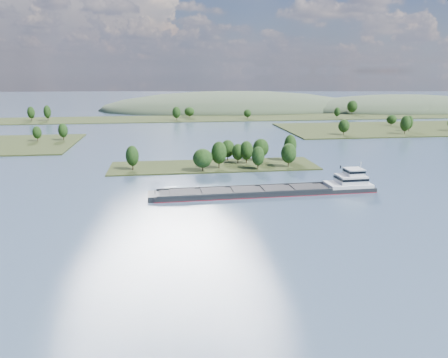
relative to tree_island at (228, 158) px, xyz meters
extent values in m
plane|color=#334358|center=(-6.86, -59.21, -4.11)|extent=(1800.00, 1800.00, 0.00)
cube|color=#262F15|center=(-6.86, 0.79, -4.11)|extent=(100.00, 30.00, 1.20)
cylinder|color=black|center=(12.63, -10.38, -1.76)|extent=(0.50, 0.50, 3.50)
ellipsoid|color=black|center=(12.63, -10.38, 2.68)|extent=(6.07, 6.07, 8.99)
cylinder|color=black|center=(1.43, 11.19, -1.75)|extent=(0.50, 0.50, 3.52)
ellipsoid|color=black|center=(1.43, 11.19, 2.72)|extent=(7.11, 7.11, 9.04)
cylinder|color=black|center=(-5.21, -6.00, -1.42)|extent=(0.50, 0.50, 4.18)
ellipsoid|color=black|center=(-5.21, -6.00, 3.90)|extent=(7.36, 7.36, 10.76)
cylinder|color=black|center=(5.56, 4.24, -1.91)|extent=(0.50, 0.50, 3.21)
ellipsoid|color=black|center=(5.56, 4.24, 2.17)|extent=(6.02, 6.02, 8.25)
cylinder|color=black|center=(-13.36, -10.93, -1.82)|extent=(0.50, 0.50, 3.39)
ellipsoid|color=black|center=(-13.36, -10.93, 2.49)|extent=(9.05, 9.05, 8.71)
cylinder|color=black|center=(-45.38, -3.99, -1.65)|extent=(0.50, 0.50, 3.73)
ellipsoid|color=black|center=(-45.38, -3.99, 3.09)|extent=(6.05, 6.05, 9.59)
cylinder|color=black|center=(9.65, 3.18, -1.66)|extent=(0.50, 0.50, 3.69)
ellipsoid|color=black|center=(9.65, 3.18, 3.03)|extent=(6.71, 6.71, 9.50)
cylinder|color=black|center=(33.04, 7.08, -1.32)|extent=(0.50, 0.50, 4.39)
ellipsoid|color=black|center=(33.04, 7.08, 4.26)|extent=(6.49, 6.49, 11.29)
cylinder|color=black|center=(28.14, -7.41, -1.66)|extent=(0.50, 0.50, 3.71)
ellipsoid|color=black|center=(28.14, -7.41, 3.05)|extent=(7.46, 7.46, 9.53)
cylinder|color=black|center=(18.31, 9.45, -1.67)|extent=(0.50, 0.50, 3.68)
ellipsoid|color=black|center=(18.31, 9.45, 3.02)|extent=(8.26, 8.26, 9.47)
cylinder|color=black|center=(-96.60, 92.11, -1.48)|extent=(0.50, 0.50, 3.67)
ellipsoid|color=black|center=(-96.60, 92.11, 3.18)|extent=(6.24, 6.24, 9.43)
cylinder|color=black|center=(-112.52, 90.08, -1.71)|extent=(0.50, 0.50, 3.20)
ellipsoid|color=black|center=(-112.52, 90.08, 2.37)|extent=(5.75, 5.75, 8.24)
cylinder|color=black|center=(96.92, 90.96, -1.51)|extent=(0.50, 0.50, 3.61)
ellipsoid|color=black|center=(96.92, 90.96, 3.08)|extent=(7.94, 7.94, 9.28)
cylinder|color=black|center=(142.65, 88.92, -1.13)|extent=(0.50, 0.50, 4.37)
ellipsoid|color=black|center=(142.65, 88.92, 4.43)|extent=(7.37, 7.37, 11.24)
cylinder|color=black|center=(153.66, 102.14, -1.40)|extent=(0.50, 0.50, 3.83)
ellipsoid|color=black|center=(153.66, 102.14, 3.47)|extent=(5.29, 5.29, 9.85)
cylinder|color=black|center=(157.86, 136.52, -1.81)|extent=(0.50, 0.50, 3.00)
ellipsoid|color=black|center=(157.86, 136.52, 1.99)|extent=(8.16, 8.16, 7.70)
cube|color=#262F15|center=(-6.86, 220.79, -4.11)|extent=(900.00, 60.00, 1.20)
cylinder|color=black|center=(-151.38, 217.44, -1.36)|extent=(0.50, 0.50, 4.31)
ellipsoid|color=black|center=(-151.38, 217.44, 4.12)|extent=(6.68, 6.68, 11.07)
cylinder|color=black|center=(136.76, 202.25, -1.78)|extent=(0.50, 0.50, 3.47)
ellipsoid|color=black|center=(136.76, 202.25, 2.63)|extent=(5.91, 5.91, 8.91)
cylinder|color=black|center=(-5.50, 225.58, -1.79)|extent=(0.50, 0.50, 3.45)
ellipsoid|color=black|center=(-5.50, 225.58, 2.60)|extent=(9.81, 9.81, 8.87)
cylinder|color=black|center=(166.21, 234.72, -1.09)|extent=(0.50, 0.50, 4.84)
ellipsoid|color=black|center=(166.21, 234.72, 5.07)|extent=(10.73, 10.73, 12.45)
cylinder|color=black|center=(-136.81, 216.65, -1.19)|extent=(0.50, 0.50, 4.65)
ellipsoid|color=black|center=(-136.81, 216.65, 4.73)|extent=(6.62, 6.62, 11.96)
cylinder|color=black|center=(49.50, 210.06, -2.04)|extent=(0.50, 0.50, 2.95)
ellipsoid|color=black|center=(49.50, 210.06, 1.71)|extent=(7.31, 7.31, 7.58)
cylinder|color=black|center=(-18.77, 203.57, -1.42)|extent=(0.50, 0.50, 4.18)
ellipsoid|color=black|center=(-18.77, 203.57, 3.89)|extent=(7.75, 7.75, 10.75)
ellipsoid|color=#374630|center=(253.14, 290.79, -4.11)|extent=(260.00, 140.00, 36.00)
ellipsoid|color=#374630|center=(53.14, 320.79, -4.11)|extent=(320.00, 160.00, 44.00)
cube|color=black|center=(7.34, -50.60, -3.58)|extent=(84.71, 13.02, 2.32)
cube|color=maroon|center=(7.34, -50.60, -4.06)|extent=(84.93, 13.23, 0.26)
cube|color=black|center=(-1.25, -45.68, -2.11)|extent=(65.42, 2.33, 0.84)
cube|color=black|center=(-0.94, -56.02, -2.11)|extent=(65.42, 2.33, 0.84)
cube|color=black|center=(-1.10, -50.85, -2.26)|extent=(63.58, 11.35, 0.32)
cube|color=black|center=(-24.31, -51.53, -1.95)|extent=(9.75, 8.93, 0.37)
cube|color=black|center=(-12.70, -51.19, -1.95)|extent=(9.75, 8.93, 0.37)
cube|color=black|center=(-1.10, -50.85, -1.95)|extent=(9.75, 8.93, 0.37)
cube|color=black|center=(10.51, -50.51, -1.95)|extent=(9.75, 8.93, 0.37)
cube|color=black|center=(22.12, -50.17, -1.95)|extent=(9.75, 8.93, 0.37)
cube|color=black|center=(-35.38, -51.85, -3.16)|extent=(3.44, 9.59, 2.11)
cylinder|color=black|center=(-34.33, -51.82, -1.68)|extent=(0.26, 0.26, 2.32)
cube|color=silver|center=(40.05, -49.65, -1.79)|extent=(17.18, 10.62, 1.27)
cube|color=silver|center=(41.11, -49.62, 0.32)|extent=(10.80, 8.75, 3.17)
cube|color=black|center=(41.11, -49.62, 0.74)|extent=(11.01, 8.97, 0.95)
cube|color=silver|center=(42.16, -49.59, 3.07)|extent=(6.52, 6.52, 2.32)
cube|color=black|center=(42.16, -49.59, 3.49)|extent=(6.73, 6.73, 0.84)
cube|color=silver|center=(42.16, -49.59, 4.33)|extent=(6.95, 6.95, 0.21)
cylinder|color=silver|center=(44.80, -49.51, 5.60)|extent=(0.22, 0.22, 2.74)
cylinder|color=black|center=(37.85, -46.55, 4.54)|extent=(0.54, 0.54, 1.27)
camera|label=1|loc=(-30.11, -206.09, 41.14)|focal=35.00mm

